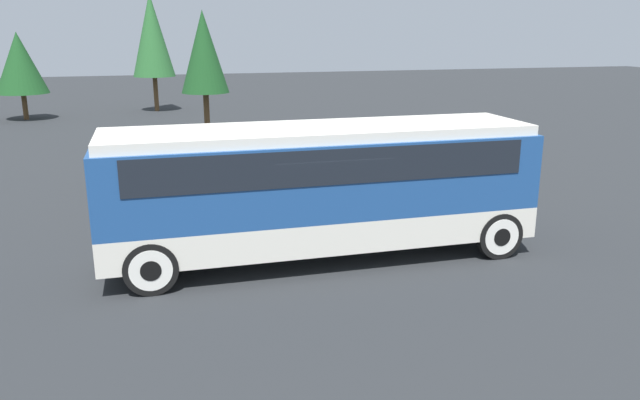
% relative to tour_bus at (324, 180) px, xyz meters
% --- Properties ---
extents(ground_plane, '(120.00, 120.00, 0.00)m').
position_rel_tour_bus_xyz_m(ground_plane, '(-0.10, -0.00, -1.81)').
color(ground_plane, '#26282B').
extents(tour_bus, '(9.55, 2.54, 3.01)m').
position_rel_tour_bus_xyz_m(tour_bus, '(0.00, 0.00, 0.00)').
color(tour_bus, silver).
rests_on(tour_bus, ground_plane).
extents(parked_car_near, '(4.07, 1.79, 1.41)m').
position_rel_tour_bus_xyz_m(parked_car_near, '(-2.27, 8.08, -1.11)').
color(parked_car_near, black).
rests_on(parked_car_near, ground_plane).
extents(parked_car_mid, '(4.47, 1.93, 1.30)m').
position_rel_tour_bus_xyz_m(parked_car_mid, '(2.62, 8.71, -1.15)').
color(parked_car_mid, navy).
rests_on(parked_car_mid, ground_plane).
extents(parked_car_far, '(4.70, 1.80, 1.35)m').
position_rel_tour_bus_xyz_m(parked_car_far, '(4.38, 6.25, -1.14)').
color(parked_car_far, '#2D5638').
rests_on(parked_car_far, ground_plane).
extents(tree_left, '(2.30, 2.30, 5.91)m').
position_rel_tour_bus_xyz_m(tree_left, '(-0.94, 18.09, 2.13)').
color(tree_left, brown).
rests_on(tree_left, ground_plane).
extents(tree_center, '(2.56, 2.56, 7.14)m').
position_rel_tour_bus_xyz_m(tree_center, '(-3.19, 27.79, 2.81)').
color(tree_center, brown).
rests_on(tree_center, ground_plane).
extents(tree_right, '(2.84, 2.84, 4.87)m').
position_rel_tour_bus_xyz_m(tree_right, '(-10.48, 25.82, 1.35)').
color(tree_right, brown).
rests_on(tree_right, ground_plane).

